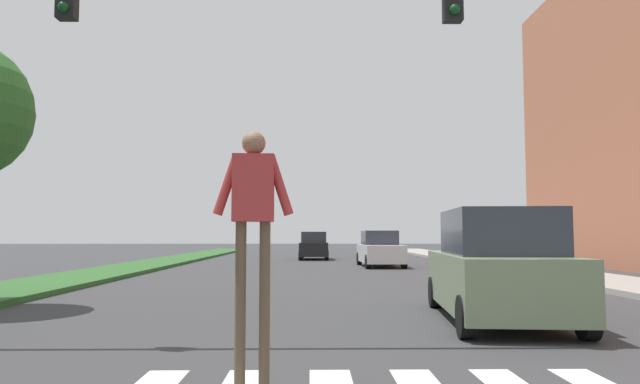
{
  "coord_description": "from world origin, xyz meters",
  "views": [
    {
      "loc": [
        -0.66,
        2.48,
        1.53
      ],
      "look_at": [
        -0.37,
        20.75,
        2.87
      ],
      "focal_mm": 32.56,
      "sensor_mm": 36.0,
      "label": 1
    }
  ],
  "objects_px": {
    "suv_crossing": "(497,268)",
    "sedan_midblock": "(380,250)",
    "sedan_distant": "(314,247)",
    "traffic_light_gantry": "(71,38)",
    "pedestrian_performer": "(253,220)"
  },
  "relations": [
    {
      "from": "sedan_midblock",
      "to": "sedan_distant",
      "type": "bearing_deg",
      "value": 110.93
    },
    {
      "from": "pedestrian_performer",
      "to": "suv_crossing",
      "type": "relative_size",
      "value": 0.52
    },
    {
      "from": "traffic_light_gantry",
      "to": "suv_crossing",
      "type": "bearing_deg",
      "value": 15.6
    },
    {
      "from": "suv_crossing",
      "to": "traffic_light_gantry",
      "type": "bearing_deg",
      "value": -164.4
    },
    {
      "from": "sedan_midblock",
      "to": "pedestrian_performer",
      "type": "bearing_deg",
      "value": -99.72
    },
    {
      "from": "pedestrian_performer",
      "to": "sedan_midblock",
      "type": "distance_m",
      "value": 22.84
    },
    {
      "from": "suv_crossing",
      "to": "sedan_distant",
      "type": "bearing_deg",
      "value": 96.91
    },
    {
      "from": "sedan_midblock",
      "to": "sedan_distant",
      "type": "height_order",
      "value": "sedan_midblock"
    },
    {
      "from": "traffic_light_gantry",
      "to": "sedan_midblock",
      "type": "relative_size",
      "value": 2.37
    },
    {
      "from": "traffic_light_gantry",
      "to": "pedestrian_performer",
      "type": "relative_size",
      "value": 4.22
    },
    {
      "from": "suv_crossing",
      "to": "sedan_midblock",
      "type": "xyz_separation_m",
      "value": [
        0.01,
        17.54,
        -0.14
      ]
    },
    {
      "from": "pedestrian_performer",
      "to": "suv_crossing",
      "type": "xyz_separation_m",
      "value": [
        3.84,
        4.95,
        -0.73
      ]
    },
    {
      "from": "suv_crossing",
      "to": "sedan_midblock",
      "type": "distance_m",
      "value": 17.54
    },
    {
      "from": "traffic_light_gantry",
      "to": "pedestrian_performer",
      "type": "xyz_separation_m",
      "value": [
        3.01,
        -3.04,
        -2.76
      ]
    },
    {
      "from": "sedan_midblock",
      "to": "suv_crossing",
      "type": "bearing_deg",
      "value": -90.02
    }
  ]
}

